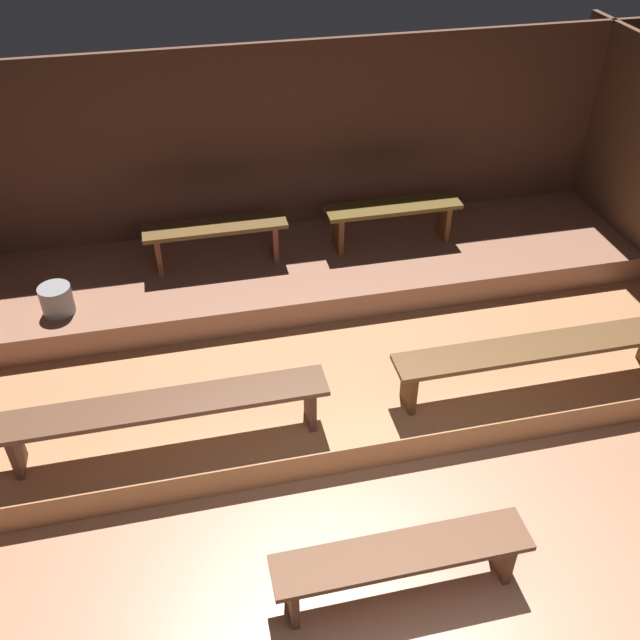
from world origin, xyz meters
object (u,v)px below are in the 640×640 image
bench_middle_left (216,234)px  bench_lower_left (165,409)px  bench_floor_center (402,559)px  pail_middle (57,300)px  bench_middle_right (393,214)px  bench_lower_right (538,352)px

bench_middle_left → bench_lower_left: bearing=-106.5°
bench_floor_center → bench_lower_left: bearing=134.5°
pail_middle → bench_lower_left: bearing=-60.9°
bench_floor_center → bench_middle_right: bench_middle_right is taller
bench_floor_center → bench_middle_left: size_ratio=1.24×
bench_lower_left → pail_middle: size_ratio=8.56×
bench_floor_center → pail_middle: (-2.19, 2.89, 0.31)m
bench_middle_left → pail_middle: size_ratio=4.81×
bench_lower_right → bench_lower_left: bearing=180.0°
bench_lower_right → bench_middle_right: bench_middle_right is taller
bench_middle_right → bench_lower_right: bearing=-73.5°
bench_lower_left → bench_lower_right: 2.90m
bench_floor_center → bench_middle_right: (0.96, 3.36, 0.50)m
bench_floor_center → bench_lower_left: 1.94m
bench_lower_left → bench_middle_left: bearing=73.5°
bench_middle_left → bench_middle_right: (1.72, 0.00, 0.00)m
bench_middle_right → pail_middle: size_ratio=4.81×
bench_middle_left → bench_middle_right: bearing=0.0°
bench_lower_right → bench_middle_right: size_ratio=1.78×
bench_lower_left → bench_middle_right: bench_middle_right is taller
bench_lower_left → bench_middle_right: size_ratio=1.78×
bench_middle_left → pail_middle: bearing=-161.6°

